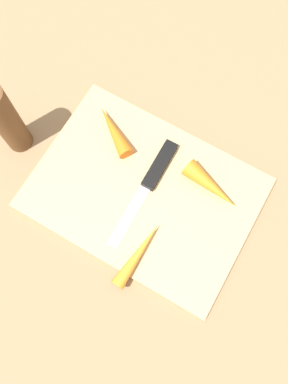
{
  "coord_description": "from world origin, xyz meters",
  "views": [
    {
      "loc": [
        0.1,
        -0.17,
        0.64
      ],
      "look_at": [
        0.0,
        0.0,
        0.01
      ],
      "focal_mm": 37.56,
      "sensor_mm": 36.0,
      "label": 1
    }
  ],
  "objects": [
    {
      "name": "ground_plane",
      "position": [
        0.0,
        0.0,
        0.0
      ],
      "size": [
        1.4,
        1.4,
        0.0
      ],
      "primitive_type": "plane",
      "color": "#8C6D4C"
    },
    {
      "name": "cutting_board",
      "position": [
        0.0,
        0.0,
        0.01
      ],
      "size": [
        0.36,
        0.26,
        0.01
      ],
      "primitive_type": "cube",
      "color": "tan",
      "rests_on": "ground_plane"
    },
    {
      "name": "knife",
      "position": [
        -0.0,
        0.04,
        0.02
      ],
      "size": [
        0.02,
        0.2,
        0.01
      ],
      "rotation": [
        0.0,
        0.0,
        4.73
      ],
      "color": "#B7B7BC",
      "rests_on": "cutting_board"
    },
    {
      "name": "carrot_longest",
      "position": [
        0.04,
        -0.09,
        0.02
      ],
      "size": [
        0.03,
        0.12,
        0.02
      ],
      "primitive_type": "cone",
      "rotation": [
        0.0,
        1.57,
        1.5
      ],
      "color": "orange",
      "rests_on": "cutting_board"
    },
    {
      "name": "carrot_medium",
      "position": [
        0.09,
        0.06,
        0.03
      ],
      "size": [
        0.1,
        0.05,
        0.03
      ],
      "primitive_type": "cone",
      "rotation": [
        0.0,
        1.57,
        6.06
      ],
      "color": "orange",
      "rests_on": "cutting_board"
    },
    {
      "name": "carrot_shortest",
      "position": [
        -0.1,
        0.07,
        0.03
      ],
      "size": [
        0.1,
        0.08,
        0.03
      ],
      "primitive_type": "cone",
      "rotation": [
        0.0,
        1.57,
        2.58
      ],
      "color": "orange",
      "rests_on": "cutting_board"
    },
    {
      "name": "pepper_grinder",
      "position": [
        -0.23,
        -0.02,
        0.08
      ],
      "size": [
        0.04,
        0.04,
        0.16
      ],
      "primitive_type": "cylinder",
      "color": "brown",
      "rests_on": "ground_plane"
    }
  ]
}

